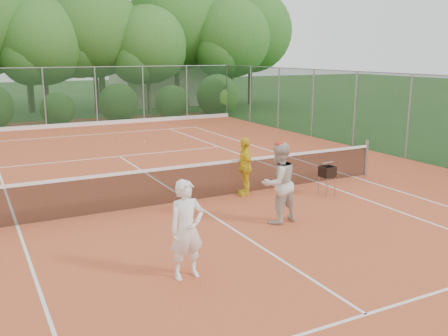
% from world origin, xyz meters
% --- Properties ---
extents(ground, '(120.00, 120.00, 0.00)m').
position_xyz_m(ground, '(0.00, 0.00, 0.00)').
color(ground, '#204518').
rests_on(ground, ground).
extents(clay_court, '(18.00, 36.00, 0.02)m').
position_xyz_m(clay_court, '(0.00, 0.00, 0.01)').
color(clay_court, '#BE532B').
rests_on(clay_court, ground).
extents(club_building, '(8.00, 5.00, 3.00)m').
position_xyz_m(club_building, '(9.00, 24.00, 1.50)').
color(club_building, beige).
rests_on(club_building, ground).
extents(tennis_net, '(11.97, 0.10, 1.10)m').
position_xyz_m(tennis_net, '(0.00, 0.00, 0.53)').
color(tennis_net, gray).
rests_on(tennis_net, clay_court).
extents(player_white, '(0.63, 0.43, 1.69)m').
position_xyz_m(player_white, '(-1.80, -4.04, 0.87)').
color(player_white, white).
rests_on(player_white, clay_court).
extents(player_center_grp, '(0.96, 0.80, 1.85)m').
position_xyz_m(player_center_grp, '(1.11, -2.40, 0.93)').
color(player_center_grp, beige).
rests_on(player_center_grp, clay_court).
extents(player_yellow, '(0.59, 0.97, 1.55)m').
position_xyz_m(player_yellow, '(1.56, -0.12, 0.80)').
color(player_yellow, yellow).
rests_on(player_yellow, clay_court).
extents(ball_hopper, '(0.34, 0.34, 0.79)m').
position_xyz_m(ball_hopper, '(3.49, -1.15, 0.64)').
color(ball_hopper, gray).
rests_on(ball_hopper, clay_court).
extents(stray_ball_a, '(0.07, 0.07, 0.07)m').
position_xyz_m(stray_ball_a, '(-1.06, 12.01, 0.05)').
color(stray_ball_a, '#B4D130').
rests_on(stray_ball_a, clay_court).
extents(stray_ball_b, '(0.07, 0.07, 0.07)m').
position_xyz_m(stray_ball_b, '(0.95, 9.67, 0.05)').
color(stray_ball_b, gold).
rests_on(stray_ball_b, clay_court).
extents(stray_ball_c, '(0.07, 0.07, 0.07)m').
position_xyz_m(stray_ball_c, '(1.74, 8.74, 0.05)').
color(stray_ball_c, '#D8EF37').
rests_on(stray_ball_c, clay_court).
extents(court_markings, '(11.03, 23.83, 0.01)m').
position_xyz_m(court_markings, '(0.00, 0.00, 0.02)').
color(court_markings, white).
rests_on(court_markings, clay_court).
extents(fence_back, '(18.07, 0.07, 3.00)m').
position_xyz_m(fence_back, '(0.00, 15.00, 1.52)').
color(fence_back, '#19381E').
rests_on(fence_back, clay_court).
extents(tropical_treeline, '(32.10, 8.49, 15.03)m').
position_xyz_m(tropical_treeline, '(1.43, 20.22, 5.11)').
color(tropical_treeline, brown).
rests_on(tropical_treeline, ground).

